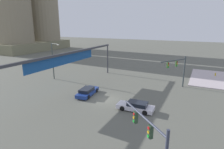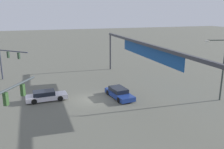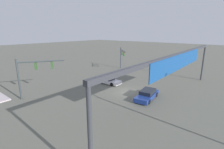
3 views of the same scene
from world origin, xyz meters
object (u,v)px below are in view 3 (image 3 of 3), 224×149
at_px(traffic_signal_near_corner, 32,71).
at_px(sedan_car_waiting_far, 147,95).
at_px(sedan_car_approaching, 108,80).
at_px(traffic_signal_opposite_side, 122,55).

height_order(traffic_signal_near_corner, sedan_car_waiting_far, traffic_signal_near_corner).
height_order(sedan_car_approaching, sedan_car_waiting_far, same).
xyz_separation_m(traffic_signal_near_corner, sedan_car_waiting_far, (-9.65, 12.21, -3.27)).
relative_size(traffic_signal_near_corner, sedan_car_waiting_far, 1.10).
relative_size(traffic_signal_opposite_side, sedan_car_waiting_far, 1.03).
bearing_deg(traffic_signal_near_corner, sedan_car_approaching, 15.24).
bearing_deg(sedan_car_waiting_far, traffic_signal_near_corner, -58.86).
bearing_deg(traffic_signal_opposite_side, sedan_car_waiting_far, 0.49).
bearing_deg(sedan_car_waiting_far, traffic_signal_opposite_side, -140.21).
distance_m(sedan_car_approaching, sedan_car_waiting_far, 8.89).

